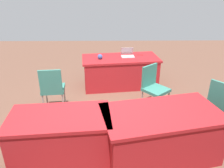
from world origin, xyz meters
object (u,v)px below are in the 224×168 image
laptop_silver (128,55)px  yarn_ball (100,57)px  scissors_red (140,55)px  table_mid_right (160,134)px  table_foreground (120,72)px  chair_tucked_left (52,87)px  chair_aisle (222,102)px  chair_near_front (153,85)px  table_mid_left (62,138)px

laptop_silver → yarn_ball: (0.69, 0.22, 0.02)m
yarn_ball → scissors_red: (-1.02, -0.32, -0.06)m
table_mid_right → yarn_ball: 2.68m
table_foreground → yarn_ball: (0.50, 0.12, 0.44)m
table_foreground → chair_tucked_left: size_ratio=2.03×
chair_aisle → table_foreground: bearing=-176.5°
table_foreground → table_mid_right: 2.62m
table_mid_right → yarn_ball: size_ratio=15.28×
chair_near_front → laptop_silver: (0.44, -1.29, 0.26)m
table_foreground → chair_aisle: (-1.69, 1.92, 0.16)m
table_mid_right → laptop_silver: laptop_silver is taller
yarn_ball → laptop_silver: bearing=-162.1°
table_mid_right → chair_aisle: size_ratio=1.95×
chair_tucked_left → scissors_red: chair_tucked_left is taller
scissors_red → chair_aisle: bearing=-51.1°
chair_tucked_left → scissors_red: (-1.92, -1.52, 0.20)m
yarn_ball → table_foreground: bearing=-166.1°
table_mid_right → chair_tucked_left: bearing=-33.9°
table_foreground → chair_aisle: 2.56m
chair_tucked_left → table_mid_right: bearing=-39.9°
table_mid_right → scissors_red: bearing=-91.0°
laptop_silver → table_mid_left: bearing=62.8°
chair_aisle → laptop_silver: bearing=178.9°
scissors_red → table_mid_left: bearing=-107.7°
table_mid_left → laptop_silver: laptop_silver is taller
table_mid_left → chair_near_front: 2.18m
table_mid_right → scissors_red: 2.80m
laptop_silver → yarn_ball: size_ratio=2.78×
chair_tucked_left → laptop_silver: (-1.59, -1.41, 0.23)m
table_mid_right → chair_tucked_left: 2.27m
table_mid_left → scissors_red: scissors_red is taller
chair_aisle → yarn_ball: chair_aisle is taller
table_mid_right → table_foreground: bearing=-79.7°
table_mid_right → chair_aisle: 1.40m
table_mid_left → chair_aisle: chair_aisle is taller
table_mid_right → yarn_ball: (0.97, -2.45, 0.44)m
table_foreground → chair_aisle: bearing=131.3°
laptop_silver → scissors_red: laptop_silver is taller
scissors_red → laptop_silver: bearing=-153.0°
chair_aisle → laptop_silver: size_ratio=2.81×
laptop_silver → scissors_red: 0.35m
chair_tucked_left → scissors_red: 2.46m
chair_aisle → scissors_red: (1.17, -2.12, 0.22)m
table_mid_left → table_mid_right: 1.45m
chair_aisle → scissors_red: size_ratio=5.27×
laptop_silver → chair_tucked_left: bearing=37.4°
chair_tucked_left → chair_aisle: (-3.10, 0.61, -0.03)m
table_foreground → yarn_ball: size_ratio=16.36×
chair_tucked_left → laptop_silver: 2.14m
table_mid_left → yarn_ball: size_ratio=12.27×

